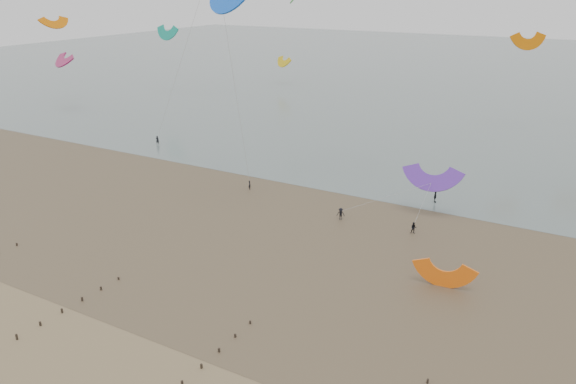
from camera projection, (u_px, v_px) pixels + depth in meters
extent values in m
plane|color=brown|center=(135.00, 380.00, 48.11)|extent=(500.00, 500.00, 0.00)
plane|color=#475654|center=(514.00, 72.00, 211.16)|extent=(500.00, 500.00, 0.00)
plane|color=#473A28|center=(318.00, 232.00, 76.64)|extent=(500.00, 500.00, 0.00)
ellipsoid|color=slate|center=(152.00, 240.00, 74.33)|extent=(23.60, 14.36, 0.01)
ellipsoid|color=slate|center=(410.00, 242.00, 73.57)|extent=(33.64, 18.32, 0.01)
ellipsoid|color=slate|center=(128.00, 175.00, 99.12)|extent=(26.95, 14.22, 0.01)
cube|color=black|center=(17.00, 245.00, 72.55)|extent=(0.16, 0.16, 0.45)
cube|color=black|center=(17.00, 337.00, 53.52)|extent=(0.16, 0.16, 0.59)
cube|color=black|center=(40.00, 324.00, 55.67)|extent=(0.16, 0.16, 0.57)
cube|color=black|center=(62.00, 311.00, 57.82)|extent=(0.16, 0.16, 0.54)
cube|color=black|center=(82.00, 299.00, 59.97)|extent=(0.16, 0.16, 0.51)
cube|color=black|center=(101.00, 289.00, 62.12)|extent=(0.16, 0.16, 0.48)
cube|color=black|center=(118.00, 278.00, 64.27)|extent=(0.16, 0.16, 0.45)
cube|color=black|center=(182.00, 383.00, 47.39)|extent=(0.16, 0.16, 0.57)
cube|color=black|center=(201.00, 366.00, 49.54)|extent=(0.16, 0.16, 0.54)
cube|color=black|center=(219.00, 350.00, 51.69)|extent=(0.16, 0.16, 0.51)
cube|color=black|center=(235.00, 336.00, 53.84)|extent=(0.16, 0.16, 0.48)
cube|color=black|center=(250.00, 322.00, 55.99)|extent=(0.16, 0.16, 0.45)
cube|color=black|center=(428.00, 382.00, 47.71)|extent=(0.16, 0.16, 0.45)
imported|color=black|center=(250.00, 185.00, 92.05)|extent=(0.66, 0.66, 1.55)
imported|color=black|center=(414.00, 228.00, 75.89)|extent=(0.95, 0.84, 1.64)
imported|color=black|center=(341.00, 214.00, 80.30)|extent=(1.32, 1.04, 1.79)
imported|color=black|center=(435.00, 197.00, 86.63)|extent=(0.63, 1.10, 1.76)
imported|color=black|center=(157.00, 140.00, 117.64)|extent=(0.80, 0.70, 1.85)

